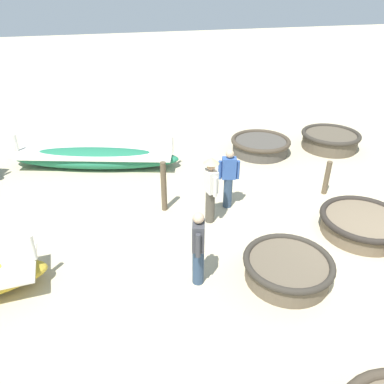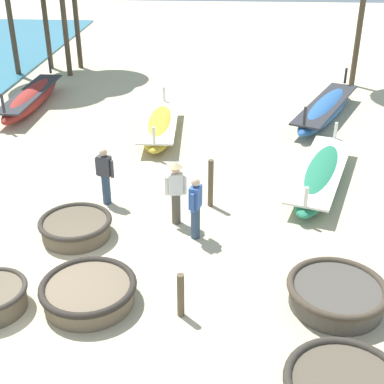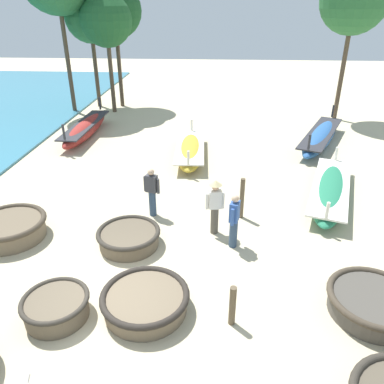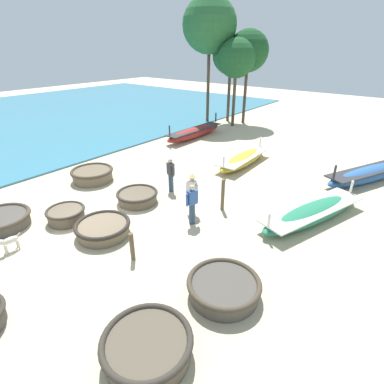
# 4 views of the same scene
# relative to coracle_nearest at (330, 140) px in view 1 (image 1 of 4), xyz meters

# --- Properties ---
(ground_plane) EXTENTS (80.00, 80.00, 0.00)m
(ground_plane) POSITION_rel_coracle_nearest_xyz_m (-5.26, 2.17, -0.32)
(ground_plane) COLOR #C6B793
(coracle_nearest) EXTENTS (1.96, 1.96, 0.58)m
(coracle_nearest) POSITION_rel_coracle_nearest_xyz_m (0.00, 0.00, 0.00)
(coracle_nearest) COLOR brown
(coracle_nearest) RESTS_ON ground
(coracle_beside_post) EXTENTS (1.92, 1.92, 0.48)m
(coracle_beside_post) POSITION_rel_coracle_nearest_xyz_m (-4.56, 2.23, -0.05)
(coracle_beside_post) COLOR brown
(coracle_beside_post) RESTS_ON ground
(coracle_front_right) EXTENTS (1.97, 1.97, 0.51)m
(coracle_front_right) POSITION_rel_coracle_nearest_xyz_m (0.29, 2.47, -0.04)
(coracle_front_right) COLOR #4C473F
(coracle_front_right) RESTS_ON ground
(coracle_front_left) EXTENTS (1.73, 1.73, 0.48)m
(coracle_front_left) POSITION_rel_coracle_nearest_xyz_m (-5.44, 4.61, -0.05)
(coracle_front_left) COLOR brown
(coracle_front_left) RESTS_ON ground
(long_boat_white_hull) EXTENTS (2.68, 5.28, 1.01)m
(long_boat_white_hull) POSITION_rel_coracle_nearest_xyz_m (0.78, 7.83, -0.02)
(long_boat_white_hull) COLOR #237551
(long_boat_white_hull) RESTS_ON ground
(fisherman_standing_right) EXTENTS (0.52, 0.36, 1.67)m
(fisherman_standing_right) POSITION_rel_coracle_nearest_xyz_m (-3.12, 5.40, 0.64)
(fisherman_standing_right) COLOR #4C473D
(fisherman_standing_right) RESTS_ON ground
(fisherman_by_coracle) EXTENTS (0.51, 0.32, 1.57)m
(fisherman_by_coracle) POSITION_rel_coracle_nearest_xyz_m (-5.05, 6.29, 0.52)
(fisherman_by_coracle) COLOR #2D425B
(fisherman_by_coracle) RESTS_ON ground
(fisherman_hauling) EXTENTS (0.30, 0.51, 1.57)m
(fisherman_hauling) POSITION_rel_coracle_nearest_xyz_m (-2.61, 4.75, 0.52)
(fisherman_hauling) COLOR #2D425B
(fisherman_hauling) RESTS_ON ground
(mooring_post_inland) EXTENTS (0.14, 0.14, 0.95)m
(mooring_post_inland) POSITION_rel_coracle_nearest_xyz_m (-2.72, 1.97, 0.16)
(mooring_post_inland) COLOR brown
(mooring_post_inland) RESTS_ON ground
(mooring_post_shoreline) EXTENTS (0.14, 0.14, 1.31)m
(mooring_post_shoreline) POSITION_rel_coracle_nearest_xyz_m (-2.31, 6.33, 0.34)
(mooring_post_shoreline) COLOR brown
(mooring_post_shoreline) RESTS_ON ground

